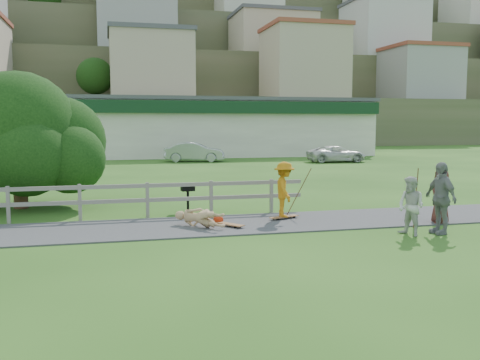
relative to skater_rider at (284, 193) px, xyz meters
The scene contains 19 objects.
ground 2.86m from the skater_rider, 136.00° to the right, with size 260.00×260.00×0.00m, color #265016.
path 2.17m from the skater_rider, 168.51° to the right, with size 34.00×3.00×0.04m, color #3C3C3F.
fence 6.73m from the skater_rider, 168.00° to the left, with size 15.05×0.10×1.10m.
strip_mall 33.15m from the skater_rider, 86.48° to the left, with size 32.50×10.75×5.10m.
hillside 90.45m from the skater_rider, 91.26° to the left, with size 220.00×67.00×47.50m.
skater_rider is the anchor object (origin of this frame).
skater_fallen 2.82m from the skater_rider, 166.53° to the right, with size 1.60×0.38×0.58m, color tan.
spectator_a 3.83m from the skater_rider, 49.98° to the right, with size 0.75×0.59×1.55m, color beige.
spectator_b 4.42m from the skater_rider, 40.70° to the right, with size 1.12×0.47×1.91m, color gray.
spectator_c 4.53m from the skater_rider, 21.40° to the right, with size 0.77×0.50×1.58m, color #522821.
car_silver 24.76m from the skater_rider, 87.08° to the left, with size 1.55×4.46×1.47m, color #9C9FA3.
car_white 24.63m from the skater_rider, 62.19° to the left, with size 2.02×4.37×1.21m, color silver.
tree 9.17m from the skater_rider, 151.78° to the left, with size 6.47×6.47×3.24m, color black, non-canonical shape.
bbq 3.45m from the skater_rider, 139.03° to the left, with size 0.42×0.32×0.91m, color black, non-canonical shape.
longboard_rider 0.78m from the skater_rider, ahead, with size 0.96×0.23×0.11m, color brown, non-canonical shape.
longboard_fallen 2.17m from the skater_rider, 158.49° to the right, with size 1.00×0.25×0.11m, color brown, non-canonical shape.
helmet 2.22m from the skater_rider, behind, with size 0.30×0.30×0.30m, color #B92A0C.
pole_rider 0.72m from the skater_rider, 33.69° to the left, with size 0.03×0.03×1.72m, color brown.
pole_spec_left 3.76m from the skater_rider, 32.63° to the right, with size 0.03×0.03×1.68m, color brown.
Camera 1 is at (-3.17, -13.21, 2.92)m, focal length 40.00 mm.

